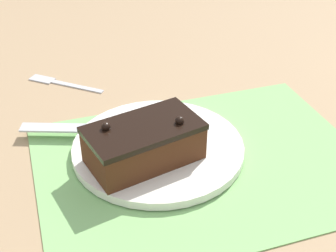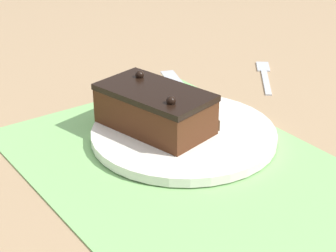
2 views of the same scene
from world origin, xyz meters
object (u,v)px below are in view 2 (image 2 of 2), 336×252
cake_plate (184,134)px  serving_knife (195,106)px  dessert_fork (265,74)px  chocolate_cake (155,109)px

cake_plate → serving_knife: serving_knife is taller
dessert_fork → cake_plate: bearing=-116.8°
serving_knife → dessert_fork: (0.07, -0.20, -0.02)m
dessert_fork → chocolate_cake: bearing=-123.9°
cake_plate → chocolate_cake: (0.03, 0.03, 0.03)m
chocolate_cake → cake_plate: bearing=-135.8°
cake_plate → chocolate_cake: chocolate_cake is taller
chocolate_cake → dessert_fork: size_ratio=1.34×
chocolate_cake → dessert_fork: (0.08, -0.29, -0.04)m
cake_plate → serving_knife: 0.07m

